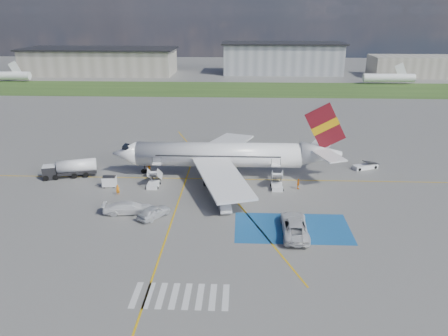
{
  "coord_description": "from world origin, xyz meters",
  "views": [
    {
      "loc": [
        3.67,
        -51.87,
        25.06
      ],
      "look_at": [
        1.16,
        7.5,
        3.5
      ],
      "focal_mm": 35.0,
      "sensor_mm": 36.0,
      "label": 1
    }
  ],
  "objects_px": {
    "belt_loader": "(365,167)",
    "van_white_b": "(130,206)",
    "car_silver_a": "(154,212)",
    "van_white_a": "(295,224)",
    "gpu_cart": "(109,182)",
    "fuel_tanker": "(70,170)",
    "car_silver_b": "(224,204)",
    "airliner": "(228,155)"
  },
  "relations": [
    {
      "from": "airliner",
      "to": "gpu_cart",
      "type": "bearing_deg",
      "value": -161.52
    },
    {
      "from": "car_silver_b",
      "to": "airliner",
      "type": "bearing_deg",
      "value": -102.02
    },
    {
      "from": "gpu_cart",
      "to": "car_silver_a",
      "type": "distance_m",
      "value": 13.19
    },
    {
      "from": "airliner",
      "to": "fuel_tanker",
      "type": "distance_m",
      "value": 25.16
    },
    {
      "from": "car_silver_a",
      "to": "car_silver_b",
      "type": "height_order",
      "value": "car_silver_a"
    },
    {
      "from": "van_white_a",
      "to": "car_silver_b",
      "type": "bearing_deg",
      "value": -34.09
    },
    {
      "from": "fuel_tanker",
      "to": "car_silver_a",
      "type": "relative_size",
      "value": 1.79
    },
    {
      "from": "car_silver_a",
      "to": "car_silver_b",
      "type": "xyz_separation_m",
      "value": [
        8.83,
        2.78,
        -0.08
      ]
    },
    {
      "from": "fuel_tanker",
      "to": "belt_loader",
      "type": "height_order",
      "value": "fuel_tanker"
    },
    {
      "from": "van_white_a",
      "to": "van_white_b",
      "type": "xyz_separation_m",
      "value": [
        -20.9,
        4.46,
        -0.19
      ]
    },
    {
      "from": "gpu_cart",
      "to": "belt_loader",
      "type": "relative_size",
      "value": 0.45
    },
    {
      "from": "car_silver_a",
      "to": "gpu_cart",
      "type": "bearing_deg",
      "value": -13.99
    },
    {
      "from": "belt_loader",
      "to": "van_white_a",
      "type": "xyz_separation_m",
      "value": [
        -14.37,
        -23.05,
        0.87
      ]
    },
    {
      "from": "airliner",
      "to": "van_white_b",
      "type": "bearing_deg",
      "value": -129.9
    },
    {
      "from": "car_silver_b",
      "to": "van_white_a",
      "type": "relative_size",
      "value": 0.68
    },
    {
      "from": "belt_loader",
      "to": "van_white_b",
      "type": "bearing_deg",
      "value": -174.57
    },
    {
      "from": "van_white_a",
      "to": "van_white_b",
      "type": "bearing_deg",
      "value": -10.8
    },
    {
      "from": "airliner",
      "to": "car_silver_b",
      "type": "relative_size",
      "value": 8.4
    },
    {
      "from": "airliner",
      "to": "car_silver_b",
      "type": "xyz_separation_m",
      "value": [
        -0.09,
        -13.03,
        -2.67
      ]
    },
    {
      "from": "airliner",
      "to": "fuel_tanker",
      "type": "bearing_deg",
      "value": -175.62
    },
    {
      "from": "fuel_tanker",
      "to": "car_silver_b",
      "type": "bearing_deg",
      "value": -40.82
    },
    {
      "from": "van_white_b",
      "to": "car_silver_a",
      "type": "bearing_deg",
      "value": -113.95
    },
    {
      "from": "fuel_tanker",
      "to": "car_silver_b",
      "type": "xyz_separation_m",
      "value": [
        24.9,
        -11.12,
        -0.44
      ]
    },
    {
      "from": "belt_loader",
      "to": "van_white_a",
      "type": "relative_size",
      "value": 0.73
    },
    {
      "from": "van_white_a",
      "to": "belt_loader",
      "type": "bearing_deg",
      "value": -120.7
    },
    {
      "from": "car_silver_a",
      "to": "van_white_a",
      "type": "height_order",
      "value": "van_white_a"
    },
    {
      "from": "car_silver_b",
      "to": "van_white_b",
      "type": "distance_m",
      "value": 12.34
    },
    {
      "from": "gpu_cart",
      "to": "car_silver_a",
      "type": "xyz_separation_m",
      "value": [
        8.67,
        -9.93,
        0.04
      ]
    },
    {
      "from": "car_silver_b",
      "to": "belt_loader",
      "type": "bearing_deg",
      "value": -155.39
    },
    {
      "from": "fuel_tanker",
      "to": "car_silver_b",
      "type": "relative_size",
      "value": 1.91
    },
    {
      "from": "airliner",
      "to": "car_silver_a",
      "type": "bearing_deg",
      "value": -119.43
    },
    {
      "from": "car_silver_a",
      "to": "van_white_a",
      "type": "xyz_separation_m",
      "value": [
        17.51,
        -3.37,
        0.41
      ]
    },
    {
      "from": "belt_loader",
      "to": "car_silver_b",
      "type": "bearing_deg",
      "value": -166.12
    },
    {
      "from": "car_silver_b",
      "to": "gpu_cart",
      "type": "bearing_deg",
      "value": -33.85
    },
    {
      "from": "gpu_cart",
      "to": "van_white_b",
      "type": "bearing_deg",
      "value": -63.92
    },
    {
      "from": "airliner",
      "to": "car_silver_b",
      "type": "height_order",
      "value": "airliner"
    },
    {
      "from": "gpu_cart",
      "to": "car_silver_a",
      "type": "relative_size",
      "value": 0.45
    },
    {
      "from": "fuel_tanker",
      "to": "van_white_b",
      "type": "height_order",
      "value": "fuel_tanker"
    },
    {
      "from": "airliner",
      "to": "van_white_a",
      "type": "relative_size",
      "value": 5.73
    },
    {
      "from": "gpu_cart",
      "to": "van_white_b",
      "type": "xyz_separation_m",
      "value": [
        5.28,
        -8.85,
        0.26
      ]
    },
    {
      "from": "fuel_tanker",
      "to": "belt_loader",
      "type": "distance_m",
      "value": 48.31
    },
    {
      "from": "gpu_cart",
      "to": "fuel_tanker",
      "type": "bearing_deg",
      "value": 147.03
    }
  ]
}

